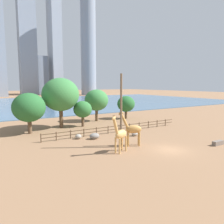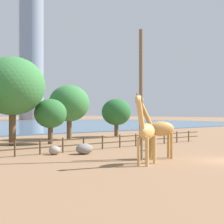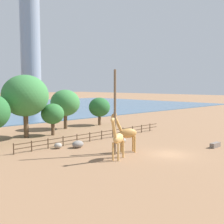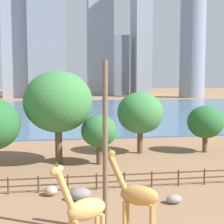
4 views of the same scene
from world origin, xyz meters
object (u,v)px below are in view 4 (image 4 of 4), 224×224
object	(u,v)px
boulder_small	(80,194)
utility_pole	(105,150)
giraffe_tall	(84,209)
giraffe_companion	(136,195)
tree_center_broad	(205,122)
tree_right_tall	(140,113)
boulder_by_pole	(51,191)
boulder_near_fence	(174,199)
tree_right_small	(58,102)
tree_left_large	(99,131)

from	to	relation	value
boulder_small	utility_pole	bearing A→B (deg)	-79.80
giraffe_tall	giraffe_companion	size ratio (longest dim) A/B	0.99
tree_center_broad	tree_right_tall	world-z (taller)	tree_right_tall
boulder_by_pole	boulder_small	world-z (taller)	boulder_small
giraffe_tall	boulder_small	bearing A→B (deg)	-115.57
tree_center_broad	boulder_small	bearing A→B (deg)	-138.32
giraffe_tall	utility_pole	distance (m)	3.38
giraffe_tall	boulder_near_fence	size ratio (longest dim) A/B	4.43
tree_right_tall	boulder_near_fence	bearing A→B (deg)	-95.08
utility_pole	boulder_small	world-z (taller)	utility_pole
giraffe_companion	boulder_small	world-z (taller)	giraffe_companion
giraffe_tall	utility_pole	size ratio (longest dim) A/B	0.50
boulder_small	tree_center_broad	size ratio (longest dim) A/B	0.28
boulder_small	tree_right_small	distance (m)	12.55
tree_right_small	boulder_small	bearing A→B (deg)	-82.40
giraffe_tall	tree_left_large	bearing A→B (deg)	-122.52
boulder_by_pole	tree_right_tall	xyz separation A→B (m)	(9.85, 12.98, 4.32)
boulder_small	tree_right_tall	world-z (taller)	tree_right_tall
giraffe_companion	tree_right_small	world-z (taller)	tree_right_small
giraffe_companion	boulder_near_fence	world-z (taller)	giraffe_companion
utility_pole	tree_right_tall	size ratio (longest dim) A/B	1.35
tree_right_tall	tree_right_small	world-z (taller)	tree_right_small
giraffe_companion	tree_center_broad	bearing A→B (deg)	-96.06
tree_center_broad	giraffe_companion	bearing A→B (deg)	-123.01
boulder_near_fence	boulder_small	world-z (taller)	boulder_small
utility_pole	boulder_near_fence	size ratio (longest dim) A/B	8.84
giraffe_companion	boulder_small	size ratio (longest dim) A/B	3.13
giraffe_companion	boulder_near_fence	distance (m)	5.98
tree_left_large	boulder_near_fence	bearing A→B (deg)	-71.77
giraffe_companion	utility_pole	size ratio (longest dim) A/B	0.51
boulder_by_pole	giraffe_companion	bearing A→B (deg)	-56.71
tree_center_broad	tree_right_tall	xyz separation A→B (m)	(-7.65, 0.57, 1.14)
boulder_by_pole	utility_pole	bearing A→B (deg)	-66.23
giraffe_tall	boulder_near_fence	bearing A→B (deg)	-162.13
boulder_small	tree_left_large	xyz separation A→B (m)	(2.53, 10.02, 2.91)
boulder_small	tree_right_small	size ratio (longest dim) A/B	0.16
boulder_by_pole	tree_right_tall	bearing A→B (deg)	52.81
tree_left_large	tree_center_broad	size ratio (longest dim) A/B	0.92
boulder_near_fence	tree_right_small	size ratio (longest dim) A/B	0.12
boulder_near_fence	giraffe_companion	bearing A→B (deg)	-130.82
boulder_by_pole	tree_right_small	xyz separation A→B (m)	(0.60, 9.69, 5.92)
giraffe_companion	utility_pole	xyz separation A→B (m)	(-1.66, 0.22, 2.51)
giraffe_tall	tree_right_small	size ratio (longest dim) A/B	0.51
boulder_near_fence	boulder_small	xyz separation A→B (m)	(-6.37, 1.63, 0.14)
boulder_small	tree_left_large	bearing A→B (deg)	75.80
giraffe_tall	tree_right_small	xyz separation A→B (m)	(-1.18, 18.47, 4.04)
giraffe_companion	tree_right_small	size ratio (longest dim) A/B	0.51
giraffe_companion	boulder_small	distance (m)	6.73
giraffe_companion	tree_right_tall	distance (m)	20.98
boulder_small	tree_center_broad	world-z (taller)	tree_center_broad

